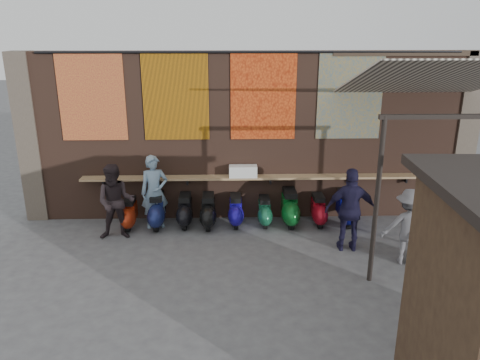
{
  "coord_description": "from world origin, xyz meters",
  "views": [
    {
      "loc": [
        -0.54,
        -8.26,
        4.5
      ],
      "look_at": [
        -0.27,
        1.2,
        1.4
      ],
      "focal_mm": 35.0,
      "sensor_mm": 36.0,
      "label": 1
    }
  ],
  "objects_px": {
    "shelf_box": "(243,171)",
    "scooter_stool_0": "(130,214)",
    "scooter_stool_2": "(185,211)",
    "scooter_stool_3": "(208,211)",
    "scooter_stool_4": "(236,211)",
    "shopper_navy": "(351,210)",
    "scooter_stool_6": "(290,208)",
    "scooter_stool_5": "(265,212)",
    "scooter_stool_7": "(318,210)",
    "scooter_stool_8": "(346,208)",
    "scooter_stool_1": "(157,211)",
    "shopper_grey": "(409,227)",
    "diner_left": "(155,192)",
    "diner_right": "(116,202)",
    "shopper_tan": "(434,225)"
  },
  "relations": [
    {
      "from": "shelf_box",
      "to": "scooter_stool_0",
      "type": "xyz_separation_m",
      "value": [
        -2.67,
        -0.34,
        -0.91
      ]
    },
    {
      "from": "scooter_stool_2",
      "to": "scooter_stool_3",
      "type": "relative_size",
      "value": 0.97
    },
    {
      "from": "scooter_stool_4",
      "to": "shopper_navy",
      "type": "height_order",
      "value": "shopper_navy"
    },
    {
      "from": "scooter_stool_6",
      "to": "scooter_stool_3",
      "type": "bearing_deg",
      "value": -178.4
    },
    {
      "from": "shelf_box",
      "to": "shopper_navy",
      "type": "relative_size",
      "value": 0.37
    },
    {
      "from": "scooter_stool_5",
      "to": "scooter_stool_7",
      "type": "xyz_separation_m",
      "value": [
        1.29,
        0.01,
        0.02
      ]
    },
    {
      "from": "shopper_navy",
      "to": "scooter_stool_8",
      "type": "bearing_deg",
      "value": -96.31
    },
    {
      "from": "scooter_stool_1",
      "to": "scooter_stool_0",
      "type": "bearing_deg",
      "value": -176.7
    },
    {
      "from": "scooter_stool_0",
      "to": "shopper_grey",
      "type": "xyz_separation_m",
      "value": [
        5.85,
        -1.89,
        0.43
      ]
    },
    {
      "from": "scooter_stool_6",
      "to": "diner_left",
      "type": "height_order",
      "value": "diner_left"
    },
    {
      "from": "scooter_stool_2",
      "to": "scooter_stool_8",
      "type": "xyz_separation_m",
      "value": [
        3.82,
        -0.02,
        0.03
      ]
    },
    {
      "from": "scooter_stool_2",
      "to": "diner_right",
      "type": "height_order",
      "value": "diner_right"
    },
    {
      "from": "diner_right",
      "to": "shopper_tan",
      "type": "distance_m",
      "value": 6.61
    },
    {
      "from": "scooter_stool_4",
      "to": "scooter_stool_8",
      "type": "xyz_separation_m",
      "value": [
        2.62,
        -0.02,
        0.04
      ]
    },
    {
      "from": "scooter_stool_3",
      "to": "scooter_stool_8",
      "type": "relative_size",
      "value": 0.95
    },
    {
      "from": "scooter_stool_7",
      "to": "diner_right",
      "type": "xyz_separation_m",
      "value": [
        -4.61,
        -0.63,
        0.5
      ]
    },
    {
      "from": "scooter_stool_7",
      "to": "shopper_tan",
      "type": "xyz_separation_m",
      "value": [
        1.83,
        -2.1,
        0.51
      ]
    },
    {
      "from": "shopper_navy",
      "to": "shopper_tan",
      "type": "relative_size",
      "value": 1.03
    },
    {
      "from": "scooter_stool_0",
      "to": "scooter_stool_2",
      "type": "bearing_deg",
      "value": 3.78
    },
    {
      "from": "scooter_stool_2",
      "to": "scooter_stool_7",
      "type": "xyz_separation_m",
      "value": [
        3.17,
        -0.01,
        -0.02
      ]
    },
    {
      "from": "scooter_stool_8",
      "to": "shopper_navy",
      "type": "relative_size",
      "value": 0.47
    },
    {
      "from": "scooter_stool_0",
      "to": "shelf_box",
      "type": "bearing_deg",
      "value": 7.32
    },
    {
      "from": "scooter_stool_0",
      "to": "shopper_navy",
      "type": "height_order",
      "value": "shopper_navy"
    },
    {
      "from": "shelf_box",
      "to": "scooter_stool_6",
      "type": "xyz_separation_m",
      "value": [
        1.1,
        -0.28,
        -0.84
      ]
    },
    {
      "from": "shopper_navy",
      "to": "shelf_box",
      "type": "bearing_deg",
      "value": -32.01
    },
    {
      "from": "scooter_stool_0",
      "to": "scooter_stool_5",
      "type": "xyz_separation_m",
      "value": [
        3.18,
        0.07,
        -0.01
      ]
    },
    {
      "from": "scooter_stool_6",
      "to": "scooter_stool_8",
      "type": "height_order",
      "value": "scooter_stool_6"
    },
    {
      "from": "scooter_stool_2",
      "to": "shopper_tan",
      "type": "bearing_deg",
      "value": -22.91
    },
    {
      "from": "shopper_tan",
      "to": "diner_right",
      "type": "bearing_deg",
      "value": 147.99
    },
    {
      "from": "scooter_stool_4",
      "to": "scooter_stool_7",
      "type": "bearing_deg",
      "value": -0.27
    },
    {
      "from": "scooter_stool_2",
      "to": "shopper_navy",
      "type": "height_order",
      "value": "shopper_navy"
    },
    {
      "from": "scooter_stool_2",
      "to": "scooter_stool_8",
      "type": "bearing_deg",
      "value": -0.27
    },
    {
      "from": "scooter_stool_0",
      "to": "diner_right",
      "type": "height_order",
      "value": "diner_right"
    },
    {
      "from": "scooter_stool_3",
      "to": "scooter_stool_5",
      "type": "relative_size",
      "value": 1.15
    },
    {
      "from": "shelf_box",
      "to": "diner_right",
      "type": "distance_m",
      "value": 2.99
    },
    {
      "from": "scooter_stool_7",
      "to": "scooter_stool_1",
      "type": "bearing_deg",
      "value": -179.41
    },
    {
      "from": "scooter_stool_6",
      "to": "shopper_grey",
      "type": "height_order",
      "value": "shopper_grey"
    },
    {
      "from": "diner_right",
      "to": "shopper_grey",
      "type": "height_order",
      "value": "diner_right"
    },
    {
      "from": "shopper_tan",
      "to": "scooter_stool_7",
      "type": "bearing_deg",
      "value": 111.85
    },
    {
      "from": "scooter_stool_5",
      "to": "scooter_stool_7",
      "type": "relative_size",
      "value": 0.94
    },
    {
      "from": "scooter_stool_0",
      "to": "shopper_tan",
      "type": "relative_size",
      "value": 0.42
    },
    {
      "from": "scooter_stool_1",
      "to": "scooter_stool_2",
      "type": "distance_m",
      "value": 0.65
    },
    {
      "from": "scooter_stool_3",
      "to": "scooter_stool_7",
      "type": "xyz_separation_m",
      "value": [
        2.62,
        0.07,
        -0.03
      ]
    },
    {
      "from": "scooter_stool_4",
      "to": "diner_right",
      "type": "relative_size",
      "value": 0.44
    },
    {
      "from": "shelf_box",
      "to": "scooter_stool_2",
      "type": "relative_size",
      "value": 0.84
    },
    {
      "from": "shelf_box",
      "to": "scooter_stool_3",
      "type": "relative_size",
      "value": 0.81
    },
    {
      "from": "scooter_stool_2",
      "to": "shopper_grey",
      "type": "xyz_separation_m",
      "value": [
        4.56,
        -1.98,
        0.4
      ]
    },
    {
      "from": "shelf_box",
      "to": "scooter_stool_0",
      "type": "relative_size",
      "value": 0.9
    },
    {
      "from": "scooter_stool_5",
      "to": "shopper_grey",
      "type": "distance_m",
      "value": 3.35
    },
    {
      "from": "scooter_stool_3",
      "to": "diner_right",
      "type": "distance_m",
      "value": 2.13
    }
  ]
}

